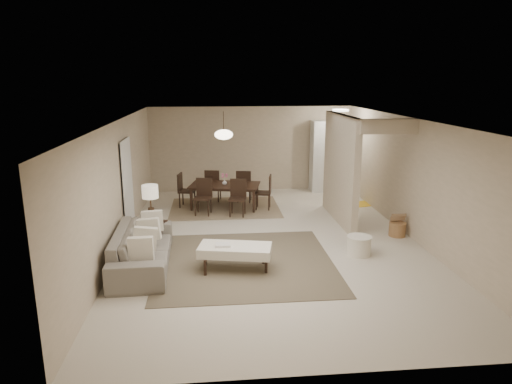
{
  "coord_description": "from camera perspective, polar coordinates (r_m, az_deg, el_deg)",
  "views": [
    {
      "loc": [
        -1.16,
        -8.95,
        3.29
      ],
      "look_at": [
        -0.3,
        -0.01,
        1.05
      ],
      "focal_mm": 32.0,
      "sensor_mm": 36.0,
      "label": 1
    }
  ],
  "objects": [
    {
      "name": "dining_rug",
      "position": [
        11.96,
        -3.9,
        -1.97
      ],
      "size": [
        2.8,
        2.1,
        0.01
      ],
      "primitive_type": "cube",
      "color": "#7F664E",
      "rests_on": "floor"
    },
    {
      "name": "floor",
      "position": [
        9.61,
        1.78,
        -6.03
      ],
      "size": [
        9.0,
        9.0,
        0.0
      ],
      "primitive_type": "plane",
      "color": "beige",
      "rests_on": "ground"
    },
    {
      "name": "pantry_cabinet",
      "position": [
        13.75,
        9.39,
        4.44
      ],
      "size": [
        1.2,
        0.55,
        2.1
      ],
      "primitive_type": "cube",
      "color": "silver",
      "rests_on": "floor"
    },
    {
      "name": "doorway",
      "position": [
        9.98,
        -15.79,
        0.32
      ],
      "size": [
        0.04,
        0.9,
        2.04
      ],
      "primitive_type": "cube",
      "color": "black",
      "rests_on": "floor"
    },
    {
      "name": "ottoman_bench",
      "position": [
        8.06,
        -2.64,
        -7.31
      ],
      "size": [
        1.35,
        0.82,
        0.45
      ],
      "rotation": [
        0.0,
        0.0,
        -0.2
      ],
      "color": "silver",
      "rests_on": "living_rug"
    },
    {
      "name": "pendant_light",
      "position": [
        11.58,
        -4.06,
        7.18
      ],
      "size": [
        0.46,
        0.46,
        0.71
      ],
      "color": "#412C1C",
      "rests_on": "ceiling"
    },
    {
      "name": "right_wall",
      "position": [
        10.08,
        19.01,
        1.55
      ],
      "size": [
        0.0,
        9.0,
        9.0
      ],
      "primitive_type": "plane",
      "rotation": [
        1.57,
        0.0,
        -1.57
      ],
      "color": "tan",
      "rests_on": "floor"
    },
    {
      "name": "ceiling",
      "position": [
        9.06,
        1.9,
        8.99
      ],
      "size": [
        9.0,
        9.0,
        0.0
      ],
      "primitive_type": "plane",
      "rotation": [
        3.14,
        0.0,
        0.0
      ],
      "color": "white",
      "rests_on": "back_wall"
    },
    {
      "name": "side_table",
      "position": [
        9.42,
        -12.81,
        -5.18
      ],
      "size": [
        0.61,
        0.61,
        0.51
      ],
      "primitive_type": "cube",
      "rotation": [
        0.0,
        0.0,
        -0.42
      ],
      "color": "black",
      "rests_on": "floor"
    },
    {
      "name": "sofa",
      "position": [
        8.44,
        -14.03,
        -6.85
      ],
      "size": [
        2.41,
        1.01,
        0.7
      ],
      "primitive_type": "imported",
      "rotation": [
        0.0,
        0.0,
        1.6
      ],
      "color": "gray",
      "rests_on": "floor"
    },
    {
      "name": "living_rug",
      "position": [
        8.49,
        -1.35,
        -8.78
      ],
      "size": [
        3.2,
        3.2,
        0.01
      ],
      "primitive_type": "cube",
      "color": "brown",
      "rests_on": "floor"
    },
    {
      "name": "partition",
      "position": [
        10.82,
        10.49,
        2.89
      ],
      "size": [
        0.15,
        2.5,
        2.5
      ],
      "primitive_type": "cube",
      "color": "tan",
      "rests_on": "floor"
    },
    {
      "name": "yellow_mat",
      "position": [
        12.55,
        12.61,
        -1.51
      ],
      "size": [
        0.98,
        0.72,
        0.01
      ],
      "primitive_type": "cube",
      "rotation": [
        0.0,
        0.0,
        0.23
      ],
      "color": "gold",
      "rests_on": "floor"
    },
    {
      "name": "vase",
      "position": [
        11.79,
        -3.95,
        1.23
      ],
      "size": [
        0.17,
        0.17,
        0.13
      ],
      "primitive_type": "imported",
      "rotation": [
        0.0,
        0.0,
        -0.36
      ],
      "color": "white",
      "rests_on": "dining_table"
    },
    {
      "name": "left_wall",
      "position": [
        9.37,
        -16.69,
        0.82
      ],
      "size": [
        0.0,
        9.0,
        9.0
      ],
      "primitive_type": "plane",
      "rotation": [
        1.57,
        0.0,
        1.57
      ],
      "color": "tan",
      "rests_on": "floor"
    },
    {
      "name": "dining_table",
      "position": [
        11.88,
        -3.92,
        -0.55
      ],
      "size": [
        1.94,
        1.32,
        0.62
      ],
      "primitive_type": "imported",
      "rotation": [
        0.0,
        0.0,
        -0.2
      ],
      "color": "black",
      "rests_on": "dining_rug"
    },
    {
      "name": "back_wall",
      "position": [
        13.66,
        -0.58,
        5.41
      ],
      "size": [
        6.0,
        0.0,
        6.0
      ],
      "primitive_type": "plane",
      "rotation": [
        1.57,
        0.0,
        0.0
      ],
      "color": "tan",
      "rests_on": "floor"
    },
    {
      "name": "wicker_basket",
      "position": [
        10.26,
        17.25,
        -4.47
      ],
      "size": [
        0.41,
        0.41,
        0.3
      ],
      "primitive_type": "cylinder",
      "rotation": [
        0.0,
        0.0,
        -0.18
      ],
      "color": "brown",
      "rests_on": "floor"
    },
    {
      "name": "flush_light",
      "position": [
        12.67,
        10.52,
        10.01
      ],
      "size": [
        0.44,
        0.44,
        0.05
      ],
      "primitive_type": "cylinder",
      "color": "white",
      "rests_on": "ceiling"
    },
    {
      "name": "table_lamp",
      "position": [
        9.19,
        -13.09,
        -0.36
      ],
      "size": [
        0.32,
        0.32,
        0.76
      ],
      "color": "#412C1C",
      "rests_on": "side_table"
    },
    {
      "name": "round_pouf",
      "position": [
        9.0,
        12.74,
        -6.55
      ],
      "size": [
        0.47,
        0.47,
        0.37
      ],
      "primitive_type": "cylinder",
      "color": "silver",
      "rests_on": "floor"
    },
    {
      "name": "dining_chairs",
      "position": [
        11.85,
        -3.94,
        0.09
      ],
      "size": [
        2.43,
        1.95,
        0.9
      ],
      "color": "black",
      "rests_on": "dining_rug"
    }
  ]
}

